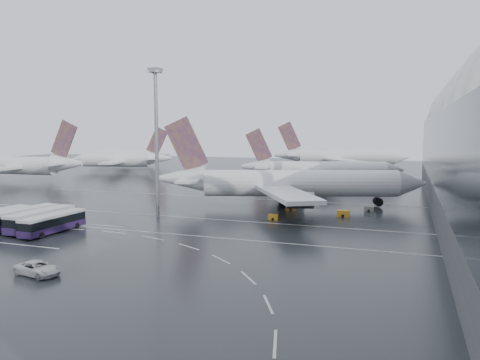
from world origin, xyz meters
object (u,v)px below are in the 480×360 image
(airliner_gate_b, at_px, (319,170))
(gse_cart_belly_b, at_px, (369,209))
(jet_remote_mid, at_px, (122,160))
(airliner_main, at_px, (287,184))
(floodlight_mast, at_px, (156,125))
(gse_cart_belly_e, at_px, (291,207))
(van_curve_a, at_px, (38,268))
(bus_row_near_b, at_px, (21,218))
(gse_cart_belly_a, at_px, (343,214))
(airliner_gate_c, at_px, (339,158))
(jet_remote_far, at_px, (130,156))
(bus_row_near_c, at_px, (41,219))
(gse_cart_belly_c, at_px, (274,217))
(bus_row_near_d, at_px, (53,222))
(jet_remote_west, at_px, (23,166))

(airliner_gate_b, bearing_deg, gse_cart_belly_b, -84.07)
(airliner_gate_b, xyz_separation_m, jet_remote_mid, (-83.59, 16.96, 0.37))
(airliner_main, relative_size, floodlight_mast, 2.02)
(airliner_main, height_order, gse_cart_belly_e, airliner_main)
(van_curve_a, bearing_deg, airliner_gate_b, 1.18)
(bus_row_near_b, height_order, gse_cart_belly_a, bus_row_near_b)
(airliner_gate_c, distance_m, jet_remote_far, 100.05)
(bus_row_near_c, distance_m, floodlight_mast, 26.58)
(airliner_gate_c, xyz_separation_m, gse_cart_belly_b, (20.47, -104.58, -4.67))
(gse_cart_belly_e, bearing_deg, gse_cart_belly_c, -92.65)
(airliner_gate_b, distance_m, bus_row_near_c, 90.19)
(jet_remote_far, height_order, gse_cart_belly_a, jet_remote_far)
(jet_remote_mid, bearing_deg, airliner_main, 128.25)
(bus_row_near_b, xyz_separation_m, gse_cart_belly_c, (38.90, 21.85, -1.32))
(jet_remote_mid, bearing_deg, floodlight_mast, 112.30)
(jet_remote_mid, height_order, gse_cart_belly_a, jet_remote_mid)
(bus_row_near_c, relative_size, gse_cart_belly_c, 7.09)
(floodlight_mast, bearing_deg, airliner_gate_c, 82.00)
(bus_row_near_b, xyz_separation_m, gse_cart_belly_b, (55.05, 37.68, -1.33))
(van_curve_a, bearing_deg, bus_row_near_d, 46.00)
(jet_remote_mid, distance_m, bus_row_near_c, 113.59)
(airliner_gate_b, distance_m, jet_remote_west, 97.02)
(bus_row_near_d, xyz_separation_m, van_curve_a, (14.51, -19.06, -0.89))
(bus_row_near_d, xyz_separation_m, gse_cart_belly_b, (47.25, 38.78, -1.19))
(van_curve_a, bearing_deg, gse_cart_belly_a, -21.12)
(jet_remote_far, bearing_deg, van_curve_a, 102.41)
(jet_remote_far, relative_size, gse_cart_belly_c, 21.29)
(gse_cart_belly_b, bearing_deg, bus_row_near_d, -140.62)
(gse_cart_belly_c, bearing_deg, gse_cart_belly_b, 44.43)
(bus_row_near_b, relative_size, bus_row_near_d, 1.09)
(bus_row_near_d, bearing_deg, jet_remote_west, 48.37)
(van_curve_a, height_order, gse_cart_belly_e, van_curve_a)
(floodlight_mast, bearing_deg, gse_cart_belly_c, 12.45)
(bus_row_near_c, bearing_deg, bus_row_near_b, 94.14)
(jet_remote_west, bearing_deg, bus_row_near_c, 131.66)
(airliner_main, xyz_separation_m, gse_cart_belly_b, (17.70, -0.52, -4.47))
(jet_remote_mid, xyz_separation_m, floodlight_mast, (64.40, -84.40, 13.11))
(airliner_gate_b, distance_m, jet_remote_mid, 85.30)
(airliner_gate_b, bearing_deg, gse_cart_belly_a, -91.11)
(airliner_gate_c, xyz_separation_m, gse_cart_belly_e, (4.87, -108.47, -4.61))
(gse_cart_belly_b, bearing_deg, airliner_main, 178.30)
(bus_row_near_d, bearing_deg, gse_cart_belly_c, -52.56)
(bus_row_near_b, bearing_deg, jet_remote_mid, 31.60)
(bus_row_near_d, bearing_deg, gse_cart_belly_b, -49.60)
(jet_remote_mid, height_order, jet_remote_far, jet_remote_mid)
(bus_row_near_c, height_order, floodlight_mast, floodlight_mast)
(bus_row_near_c, xyz_separation_m, gse_cart_belly_c, (34.83, 21.65, -1.30))
(airliner_gate_c, bearing_deg, jet_remote_west, -158.26)
(jet_remote_mid, height_order, gse_cart_belly_e, jet_remote_mid)
(airliner_gate_b, bearing_deg, gse_cart_belly_e, -102.35)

